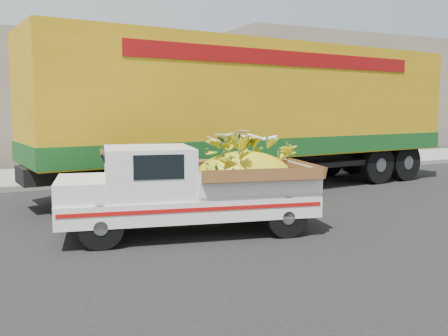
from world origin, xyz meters
name	(u,v)px	position (x,y,z in m)	size (l,w,h in m)	color
ground	(249,227)	(0.00, 0.00, 0.00)	(100.00, 100.00, 0.00)	black
curb	(148,180)	(0.00, 6.19, 0.07)	(60.00, 0.25, 0.15)	gray
sidewalk	(129,172)	(0.00, 8.29, 0.07)	(60.00, 4.00, 0.14)	gray
building_right	(337,94)	(14.00, 15.19, 3.00)	(14.00, 6.00, 6.00)	gray
pickup_truck	(207,186)	(-0.82, 0.03, 0.81)	(4.54, 2.42, 1.51)	black
semi_trailer	(259,110)	(2.34, 3.75, 2.12)	(12.04, 3.76, 3.80)	black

